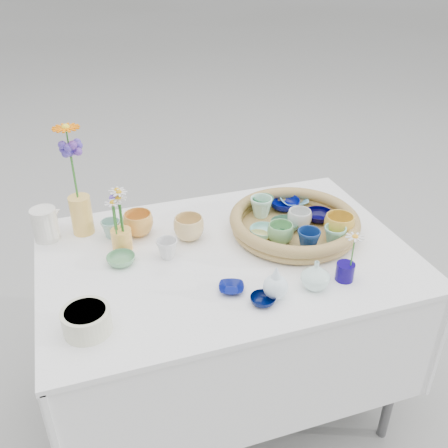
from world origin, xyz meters
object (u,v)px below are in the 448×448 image
object	(u,v)px
tall_vase_yellow	(82,215)
wicker_tray	(294,223)
display_table	(225,402)
bud_vase_seafoam	(316,275)

from	to	relation	value
tall_vase_yellow	wicker_tray	bearing A→B (deg)	-18.46
wicker_tray	tall_vase_yellow	xyz separation A→B (m)	(-0.73, 0.24, 0.03)
display_table	wicker_tray	size ratio (longest dim) A/B	2.66
display_table	wicker_tray	bearing A→B (deg)	10.12
display_table	tall_vase_yellow	size ratio (longest dim) A/B	8.64
display_table	tall_vase_yellow	world-z (taller)	tall_vase_yellow
bud_vase_seafoam	tall_vase_yellow	xyz separation A→B (m)	(-0.66, 0.56, 0.03)
display_table	wicker_tray	xyz separation A→B (m)	(0.28, 0.05, 0.80)
bud_vase_seafoam	tall_vase_yellow	distance (m)	0.86
wicker_tray	tall_vase_yellow	bearing A→B (deg)	161.54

